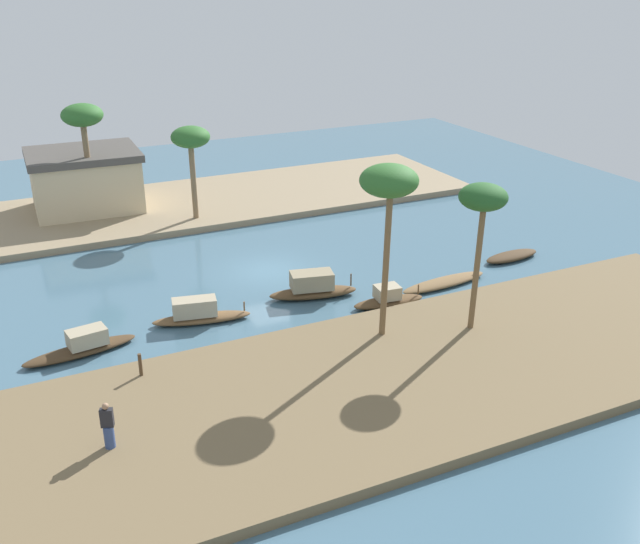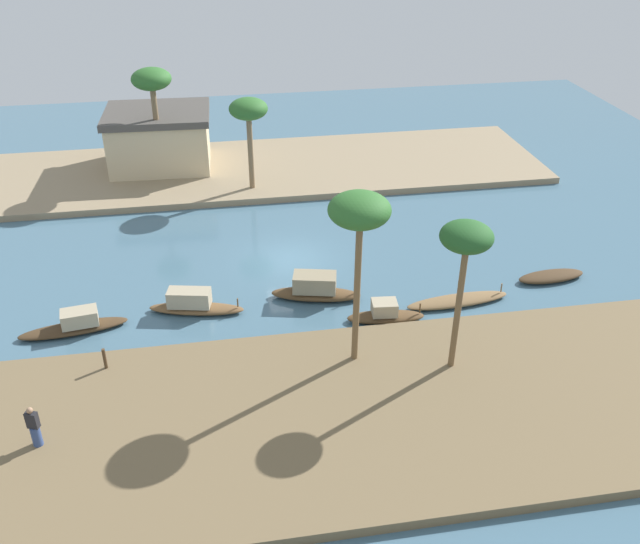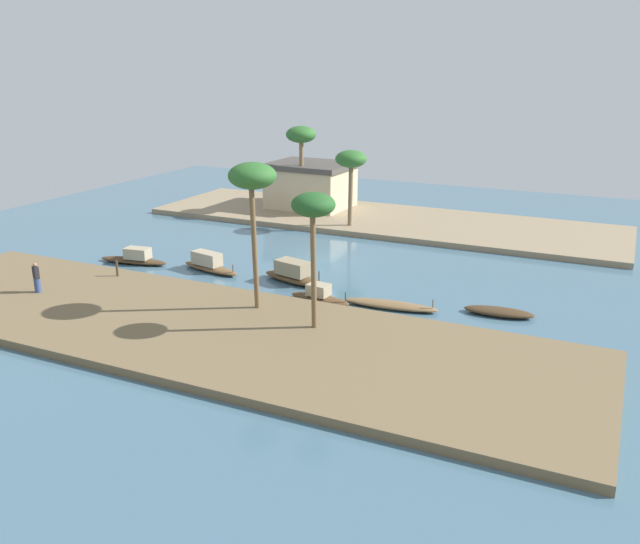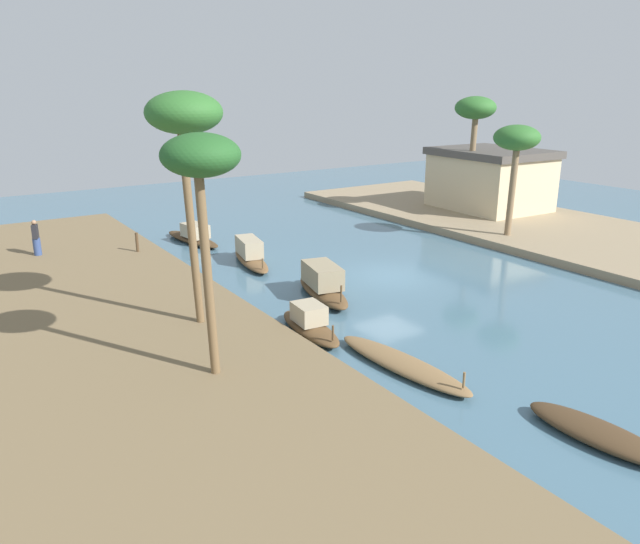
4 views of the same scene
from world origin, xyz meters
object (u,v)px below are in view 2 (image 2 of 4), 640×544
sampan_foreground (385,314)px  palm_tree_left_far (466,242)px  palm_tree_right_tall (248,112)px  sampan_with_red_awning (458,300)px  palm_tree_right_short (152,83)px  sampan_midstream (193,304)px  riverside_building (160,138)px  mooring_post (105,359)px  sampan_downstream_large (315,289)px  sampan_near_left_bank (551,276)px  sampan_open_hull (76,325)px  palm_tree_left_near (359,215)px  person_on_near_bank (34,429)px

sampan_foreground → palm_tree_left_far: 7.37m
palm_tree_right_tall → sampan_with_red_awning: bearing=-59.9°
palm_tree_right_short → sampan_foreground: bearing=-60.6°
sampan_midstream → riverside_building: size_ratio=0.65×
mooring_post → sampan_downstream_large: bearing=25.3°
mooring_post → palm_tree_right_short: (1.77, 20.58, 5.61)m
sampan_near_left_bank → palm_tree_right_short: palm_tree_right_short is taller
palm_tree_left_far → palm_tree_right_tall: 20.89m
mooring_post → riverside_building: size_ratio=0.13×
sampan_open_hull → sampan_with_red_awning: size_ratio=0.94×
sampan_near_left_bank → palm_tree_right_tall: 20.01m
sampan_foreground → palm_tree_left_near: 7.67m
mooring_post → palm_tree_left_near: 11.90m
palm_tree_left_far → palm_tree_right_tall: size_ratio=1.13×
sampan_downstream_large → mooring_post: 10.37m
riverside_building → palm_tree_right_tall: bearing=-38.1°
sampan_downstream_large → sampan_open_hull: (-11.04, -0.94, -0.16)m
sampan_foreground → sampan_with_red_awning: bearing=17.7°
sampan_midstream → palm_tree_right_short: 17.54m
sampan_with_red_awning → mooring_post: size_ratio=5.60×
sampan_with_red_awning → palm_tree_right_short: 23.60m
sampan_with_red_awning → palm_tree_left_far: palm_tree_left_far is taller
sampan_downstream_large → riverside_building: size_ratio=0.64×
sampan_foreground → palm_tree_left_near: (-2.10, -3.15, 6.67)m
sampan_midstream → palm_tree_right_tall: (3.89, 13.40, 4.85)m
sampan_near_left_bank → sampan_open_hull: sampan_open_hull is taller
palm_tree_right_tall → sampan_near_left_bank: bearing=-43.8°
sampan_downstream_large → sampan_open_hull: 11.08m
person_on_near_bank → palm_tree_right_tall: (9.41, 21.71, 4.16)m
sampan_near_left_bank → person_on_near_bank: size_ratio=2.17×
sampan_open_hull → riverside_building: riverside_building is taller
palm_tree_left_far → sampan_midstream: bearing=148.1°
sampan_near_left_bank → sampan_foreground: bearing=-171.5°
palm_tree_right_tall → riverside_building: (-5.74, 4.85, -2.98)m
palm_tree_left_near → riverside_building: size_ratio=1.06×
sampan_downstream_large → palm_tree_right_tall: 14.14m
palm_tree_right_tall → palm_tree_right_short: (-5.69, 2.98, 1.18)m
palm_tree_left_near → mooring_post: bearing=173.6°
sampan_downstream_large → sampan_foreground: size_ratio=1.23×
sampan_foreground → palm_tree_left_far: (1.70, -4.25, 5.77)m
palm_tree_left_near → palm_tree_right_tall: bearing=98.1°
sampan_foreground → palm_tree_right_tall: bearing=112.3°
sampan_downstream_large → sampan_foreground: bearing=-27.2°
palm_tree_right_short → palm_tree_left_near: bearing=-69.0°
sampan_midstream → sampan_open_hull: sampan_midstream is taller
sampan_midstream → sampan_with_red_awning: size_ratio=0.88×
palm_tree_right_tall → palm_tree_right_short: palm_tree_right_short is taller
palm_tree_left_near → riverside_building: bearing=109.6°
person_on_near_bank → riverside_building: 26.83m
mooring_post → riverside_building: bearing=85.6°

